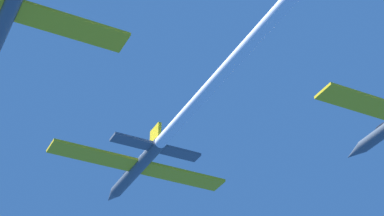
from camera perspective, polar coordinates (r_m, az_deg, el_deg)
jet_lead at (r=58.14m, az=3.55°, el=3.97°), size 18.85×68.20×3.12m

